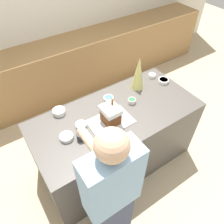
% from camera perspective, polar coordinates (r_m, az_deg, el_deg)
% --- Properties ---
extents(ground_plane, '(12.00, 12.00, 0.00)m').
position_cam_1_polar(ground_plane, '(3.08, 0.94, -12.25)').
color(ground_plane, '#C6B28E').
extents(wall_back, '(8.00, 0.05, 2.60)m').
position_cam_1_polar(wall_back, '(3.77, -18.30, 22.96)').
color(wall_back, white).
rests_on(wall_back, ground_plane).
extents(back_cabinet_block, '(6.00, 0.60, 0.94)m').
position_cam_1_polar(back_cabinet_block, '(3.87, -13.85, 10.35)').
color(back_cabinet_block, '#9E7547').
rests_on(back_cabinet_block, ground_plane).
extents(kitchen_island, '(1.89, 0.89, 0.90)m').
position_cam_1_polar(kitchen_island, '(2.71, 1.05, -7.12)').
color(kitchen_island, '#514C47').
rests_on(kitchen_island, ground_plane).
extents(baking_tray, '(0.45, 0.31, 0.01)m').
position_cam_1_polar(baking_tray, '(2.29, -0.35, -2.50)').
color(baking_tray, silver).
rests_on(baking_tray, kitchen_island).
extents(gingerbread_house, '(0.17, 0.20, 0.26)m').
position_cam_1_polar(gingerbread_house, '(2.21, -0.36, -0.61)').
color(gingerbread_house, brown).
rests_on(gingerbread_house, baking_tray).
extents(decorative_tree, '(0.16, 0.16, 0.41)m').
position_cam_1_polar(decorative_tree, '(2.62, 6.90, 10.04)').
color(decorative_tree, '#DBD675').
rests_on(decorative_tree, kitchen_island).
extents(candy_bowl_behind_tray, '(0.14, 0.14, 0.05)m').
position_cam_1_polar(candy_bowl_behind_tray, '(2.43, -13.68, 0.15)').
color(candy_bowl_behind_tray, white).
rests_on(candy_bowl_behind_tray, kitchen_island).
extents(candy_bowl_front_corner, '(0.09, 0.09, 0.05)m').
position_cam_1_polar(candy_bowl_front_corner, '(2.50, 5.21, 2.94)').
color(candy_bowl_front_corner, silver).
rests_on(candy_bowl_front_corner, kitchen_island).
extents(candy_bowl_far_right, '(0.14, 0.14, 0.04)m').
position_cam_1_polar(candy_bowl_far_right, '(2.18, -11.80, -6.35)').
color(candy_bowl_far_right, white).
rests_on(candy_bowl_far_right, kitchen_island).
extents(candy_bowl_near_tray_left, '(0.11, 0.11, 0.04)m').
position_cam_1_polar(candy_bowl_near_tray_left, '(2.53, -0.92, 3.59)').
color(candy_bowl_near_tray_left, white).
rests_on(candy_bowl_near_tray_left, kitchen_island).
extents(candy_bowl_beside_tree, '(0.13, 0.13, 0.04)m').
position_cam_1_polar(candy_bowl_beside_tree, '(2.87, 13.30, 8.01)').
color(candy_bowl_beside_tree, white).
rests_on(candy_bowl_beside_tree, kitchen_island).
extents(candy_bowl_center_rear, '(0.12, 0.12, 0.04)m').
position_cam_1_polar(candy_bowl_center_rear, '(2.26, -8.07, -3.38)').
color(candy_bowl_center_rear, silver).
rests_on(candy_bowl_center_rear, kitchen_island).
extents(candy_bowl_far_left, '(0.09, 0.09, 0.04)m').
position_cam_1_polar(candy_bowl_far_left, '(2.93, 10.40, 9.38)').
color(candy_bowl_far_left, white).
rests_on(candy_bowl_far_left, kitchen_island).
extents(mug, '(0.08, 0.08, 0.08)m').
position_cam_1_polar(mug, '(2.14, -8.17, -6.36)').
color(mug, '#2D2D33').
rests_on(mug, kitchen_island).
extents(person, '(0.44, 0.55, 1.68)m').
position_cam_1_polar(person, '(1.88, -0.13, -21.41)').
color(person, '#424C6B').
rests_on(person, ground_plane).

